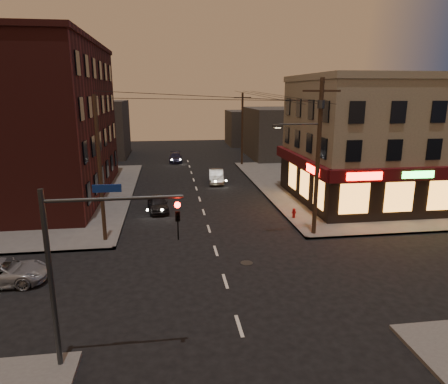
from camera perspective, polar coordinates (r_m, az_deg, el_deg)
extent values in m
plane|color=black|center=(20.67, 0.17, -12.63)|extent=(120.00, 120.00, 0.00)
cube|color=#514F4C|center=(43.59, 20.45, 1.04)|extent=(24.00, 28.00, 0.15)
cube|color=gray|center=(37.06, 22.38, 6.67)|extent=(15.00, 12.00, 10.00)
cube|color=gray|center=(36.84, 23.17, 14.77)|extent=(15.20, 12.20, 0.50)
cube|color=black|center=(32.70, 27.01, -0.60)|extent=(15.12, 0.25, 3.40)
cube|color=black|center=(34.49, 11.10, 1.41)|extent=(0.25, 12.12, 3.40)
cube|color=#440A0E|center=(32.10, 27.66, 2.38)|extent=(15.60, 0.50, 0.90)
cube|color=#440A0E|center=(34.05, 10.77, 4.35)|extent=(0.50, 12.60, 0.90)
cube|color=#FF140C|center=(29.10, 19.44, 2.13)|extent=(2.60, 0.06, 0.55)
cube|color=#26FF3F|center=(31.14, 26.00, 2.24)|extent=(2.40, 0.06, 0.50)
cube|color=#FF140C|center=(30.44, 12.55, 3.11)|extent=(0.06, 2.60, 0.55)
cube|color=#FF9B38|center=(32.22, 26.30, -0.54)|extent=(12.40, 0.08, 2.20)
cube|color=#FF9B38|center=(33.50, 11.42, 1.19)|extent=(0.08, 8.40, 2.20)
cube|color=#481917|center=(39.19, -25.97, 8.88)|extent=(12.00, 20.00, 13.00)
cube|color=#3F3D3A|center=(58.95, 8.49, 8.38)|extent=(10.00, 12.00, 7.00)
cube|color=#3F3D3A|center=(61.37, -17.93, 8.55)|extent=(9.00, 10.00, 8.00)
cube|color=#3F3D3A|center=(72.04, 3.76, 9.14)|extent=(8.00, 8.00, 6.00)
cylinder|color=#382619|center=(26.18, 13.26, 4.64)|extent=(0.28, 0.28, 10.00)
cube|color=#382619|center=(25.84, 13.80, 13.85)|extent=(2.40, 0.12, 0.12)
cylinder|color=#333538|center=(25.85, 13.69, 12.08)|extent=(0.44, 0.44, 0.50)
cylinder|color=#333538|center=(25.47, 10.77, 9.50)|extent=(2.60, 0.10, 0.10)
cube|color=#333538|center=(25.07, 7.69, 9.32)|extent=(0.60, 0.25, 0.18)
cube|color=#FFD88C|center=(25.08, 7.68, 9.09)|extent=(0.35, 0.15, 0.04)
cylinder|color=#382619|center=(51.35, 2.62, 8.97)|extent=(0.26, 0.26, 9.00)
cylinder|color=#382619|center=(25.53, -17.30, 2.99)|extent=(0.24, 0.24, 9.00)
cylinder|color=#333538|center=(14.61, -23.45, -11.88)|extent=(0.18, 0.18, 6.40)
cylinder|color=#333538|center=(13.20, -15.43, -0.94)|extent=(4.40, 0.12, 0.12)
imported|color=black|center=(13.22, -6.66, -2.74)|extent=(0.16, 0.20, 1.00)
sphere|color=#FF0C05|center=(13.04, -6.67, -1.85)|extent=(0.20, 0.20, 0.20)
cube|color=navy|center=(13.15, -16.39, 0.50)|extent=(0.90, 0.05, 0.25)
imported|color=#96989E|center=(22.99, -29.24, -9.99)|extent=(4.48, 2.12, 1.24)
imported|color=black|center=(32.26, -9.44, -1.62)|extent=(1.93, 3.89, 1.28)
imported|color=slate|center=(41.74, -1.12, 2.26)|extent=(1.85, 4.33, 1.39)
imported|color=#1B1B36|center=(54.65, -6.94, 4.92)|extent=(1.74, 4.20, 1.22)
cylinder|color=maroon|center=(30.25, 9.94, -3.10)|extent=(0.26, 0.26, 0.59)
sphere|color=maroon|center=(30.15, 9.97, -2.51)|extent=(0.24, 0.24, 0.24)
cylinder|color=maroon|center=(30.21, 9.95, -2.89)|extent=(0.33, 0.19, 0.12)
cylinder|color=maroon|center=(30.21, 9.95, -2.89)|extent=(0.19, 0.33, 0.12)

